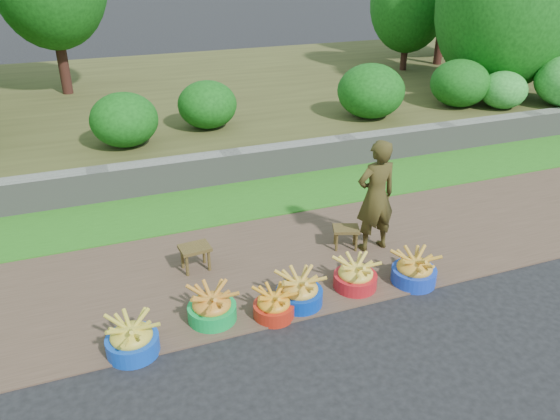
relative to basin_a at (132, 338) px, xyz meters
name	(u,v)px	position (x,y,z in m)	size (l,w,h in m)	color
ground_plane	(333,313)	(2.22, -0.14, -0.18)	(120.00, 120.00, 0.00)	black
dirt_shoulder	(292,259)	(2.22, 1.11, -0.17)	(80.00, 2.50, 0.02)	brown
grass_verge	(246,199)	(2.22, 3.11, -0.16)	(80.00, 1.50, 0.04)	#2A771B
retaining_wall	(231,167)	(2.22, 3.96, 0.09)	(80.00, 0.35, 0.55)	gray
earth_bank	(176,100)	(2.22, 8.86, 0.07)	(80.00, 10.00, 0.50)	#484821
vegetation	(27,9)	(-0.74, 7.49, 2.48)	(34.65, 8.46, 4.47)	#331913
basin_a	(132,338)	(0.00, 0.00, 0.00)	(0.54, 0.54, 0.41)	#0F43BE
basin_b	(212,307)	(0.90, 0.23, 0.00)	(0.55, 0.55, 0.41)	#0AA040
basin_c	(274,305)	(1.57, 0.05, -0.03)	(0.47, 0.47, 0.35)	#B22212
basin_d	(299,291)	(1.93, 0.16, 0.00)	(0.55, 0.55, 0.41)	#0634AB
basin_e	(355,276)	(2.69, 0.23, 0.00)	(0.53, 0.53, 0.40)	red
basin_f	(414,270)	(3.43, 0.07, 0.00)	(0.55, 0.55, 0.41)	#1639C0
stool_left	(195,251)	(0.97, 1.31, 0.10)	(0.40, 0.32, 0.34)	#4F3E1C
stool_right	(346,232)	(3.02, 1.12, 0.08)	(0.42, 0.37, 0.31)	#4F3E1C
vendor_woman	(376,196)	(3.36, 0.99, 0.62)	(0.57, 0.37, 1.57)	black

